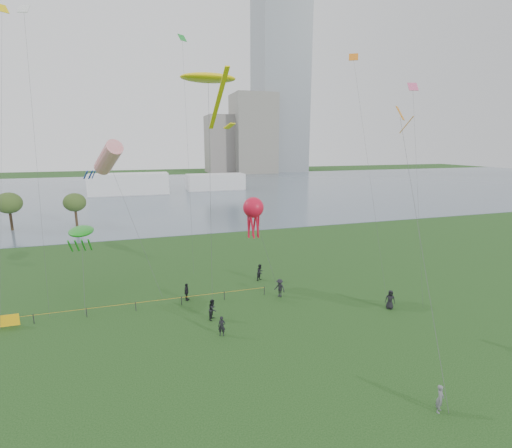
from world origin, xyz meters
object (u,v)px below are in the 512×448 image
object	(u,v)px
kite_flyer	(440,399)
kite_octopus	(253,209)
fence	(59,314)
kite_stingray	(208,79)

from	to	relation	value
kite_flyer	kite_octopus	xyz separation A→B (m)	(-4.89, 19.15, 7.66)
kite_flyer	kite_octopus	distance (m)	21.20
fence	kite_stingray	bearing A→B (deg)	10.81
fence	kite_flyer	xyz separation A→B (m)	(22.18, -18.21, 0.25)
kite_octopus	kite_flyer	bearing A→B (deg)	-98.41
fence	kite_flyer	distance (m)	28.70
fence	kite_octopus	bearing A→B (deg)	3.11
fence	kite_octopus	xyz separation A→B (m)	(17.29, 0.94, 7.91)
kite_flyer	kite_stingray	world-z (taller)	kite_stingray
fence	kite_stingray	xyz separation A→B (m)	(13.61, 2.60, 19.62)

